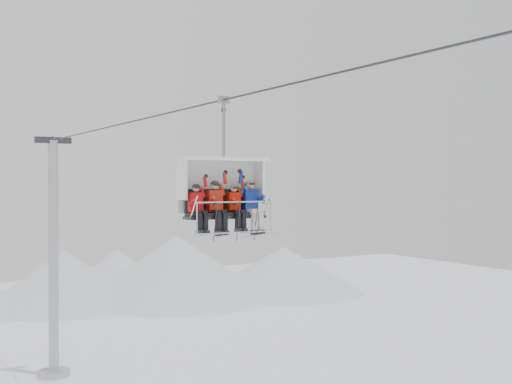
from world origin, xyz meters
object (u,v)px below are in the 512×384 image
lift_tower_right (54,274)px  chairlift_carrier (221,188)px  skier_far_left (197,207)px  skier_center_left (216,205)px  skier_center_right (235,206)px  skier_far_right (252,204)px

lift_tower_right → chairlift_carrier: 20.64m
skier_far_left → skier_center_left: bearing=1.1°
chairlift_carrier → skier_far_left: chairlift_carrier is taller
skier_center_right → skier_far_left: bearing=179.9°
skier_far_right → skier_center_right: bearing=-178.3°
skier_far_left → skier_far_right: 1.80m
chairlift_carrier → skier_far_left: bearing=-161.3°
skier_far_left → skier_center_right: skier_far_left is taller
skier_far_left → skier_center_right: size_ratio=1.00×
skier_far_left → chairlift_carrier: bearing=18.7°
lift_tower_right → skier_far_left: size_ratio=7.99×
lift_tower_right → skier_center_right: lift_tower_right is taller
lift_tower_right → chairlift_carrier: (0.00, -20.03, 4.95)m
lift_tower_right → skier_center_left: 20.83m
skier_far_left → skier_center_right: bearing=-0.1°
skier_center_left → skier_far_right: bearing=0.2°
chairlift_carrier → skier_center_left: size_ratio=2.36×
lift_tower_right → skier_center_left: (-0.34, -20.34, 4.45)m
lift_tower_right → chairlift_carrier: size_ratio=3.38×
skier_far_left → skier_center_left: size_ratio=1.00×
chairlift_carrier → skier_center_right: chairlift_carrier is taller
skier_far_right → chairlift_carrier: bearing=160.3°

